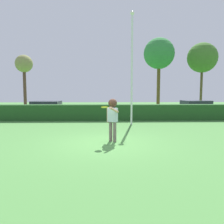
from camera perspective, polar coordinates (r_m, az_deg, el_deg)
ground_plane at (r=9.44m, az=-1.49°, el=-7.74°), size 60.00×60.00×0.00m
person at (r=9.52m, az=0.13°, el=-0.46°), size 0.49×0.84×1.80m
frisbee at (r=9.14m, az=-1.84°, el=1.19°), size 0.27×0.27×0.09m
lamppost at (r=14.41m, az=4.95°, el=11.85°), size 0.24×0.24×6.86m
hedge_row at (r=16.38m, az=-1.52°, el=-0.09°), size 28.46×0.90×1.10m
parked_car_black at (r=19.32m, az=-15.96°, el=0.97°), size 4.29×2.01×1.25m
parked_car_green at (r=20.77m, az=20.09°, el=1.15°), size 4.42×2.36×1.25m
willow_tree at (r=25.91m, az=11.59°, el=13.91°), size 3.30×3.30×7.68m
maple_tree at (r=27.42m, az=21.50°, el=12.37°), size 3.22×3.22×7.23m
birch_tree at (r=27.55m, az=-21.00°, el=10.75°), size 1.90×1.90×5.96m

